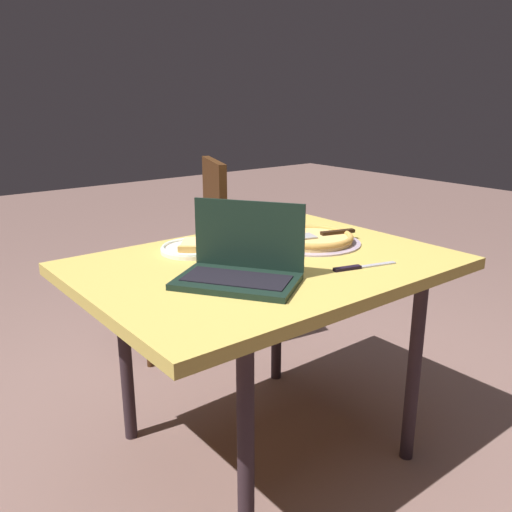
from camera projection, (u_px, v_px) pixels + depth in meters
name	position (u px, v px, depth m)	size (l,w,h in m)	color
ground_plane	(265.00, 446.00, 1.98)	(12.00, 12.00, 0.00)	#765851
dining_table	(266.00, 278.00, 1.79)	(1.19, 0.87, 0.72)	tan
laptop	(241.00, 265.00, 1.56)	(0.38, 0.41, 0.22)	black
pizza_plate	(193.00, 248.00, 1.86)	(0.23, 0.23, 0.04)	white
pizza_tray	(312.00, 238.00, 1.97)	(0.36, 0.36, 0.04)	#AA95A8
table_knife	(359.00, 267.00, 1.69)	(0.22, 0.08, 0.01)	#B2B0BA
drink_cup	(254.00, 218.00, 2.14)	(0.08, 0.08, 0.10)	#438D62
chair_near	(195.00, 245.00, 2.65)	(0.53, 0.53, 0.94)	#3C220F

